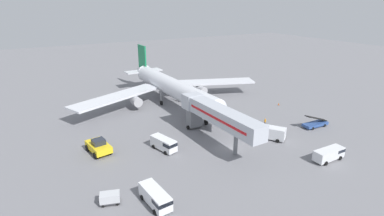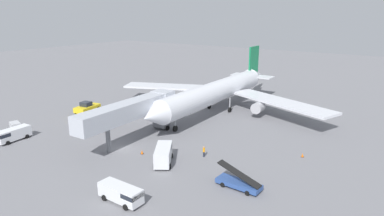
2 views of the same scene
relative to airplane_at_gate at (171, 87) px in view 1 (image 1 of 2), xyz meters
name	(u,v)px [view 1 (image 1 of 2)]	position (x,y,z in m)	size (l,w,h in m)	color
ground_plane	(230,148)	(-1.47, -26.62, -4.36)	(300.00, 300.00, 0.00)	slate
airplane_at_gate	(171,87)	(0.00, 0.00, 0.00)	(49.15, 46.63, 12.26)	silver
jet_bridge	(215,114)	(-2.28, -22.86, 0.80)	(3.99, 20.58, 6.90)	#B2B7C1
pushback_tug	(99,146)	(-21.58, -17.06, -3.18)	(3.68, 5.67, 2.51)	yellow
belt_loader_truck	(315,123)	(19.09, -27.29, -3.62)	(5.62, 2.19, 2.83)	#2D4C8E
service_van_near_left	(164,143)	(-11.70, -21.63, -3.12)	(3.12, 5.42, 2.18)	white
service_van_far_left	(269,132)	(7.01, -26.79, -3.03)	(4.83, 5.81, 2.34)	silver
service_van_rear_left	(329,154)	(9.87, -37.55, -3.24)	(5.47, 2.13, 1.93)	silver
service_van_mid_left	(156,197)	(-18.64, -34.49, -3.18)	(2.57, 5.67, 2.05)	white
baggage_cart_mid_center	(110,198)	(-23.51, -31.38, -3.56)	(2.76, 2.10, 1.43)	#38383D
ground_crew_worker_foreground	(265,122)	(10.61, -21.91, -3.49)	(0.43, 0.43, 1.64)	#1E2333
safety_cone_alpha	(279,104)	(22.49, -13.74, -4.06)	(0.40, 0.40, 0.61)	black
safety_cone_bravo	(247,141)	(2.47, -26.33, -4.05)	(0.41, 0.41, 0.63)	black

